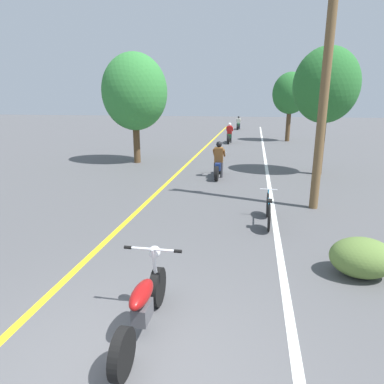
{
  "coord_description": "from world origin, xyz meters",
  "views": [
    {
      "loc": [
        1.42,
        -3.07,
        3.04
      ],
      "look_at": [
        0.03,
        4.66,
        0.9
      ],
      "focal_mm": 32.0,
      "sensor_mm": 36.0,
      "label": 1
    }
  ],
  "objects": [
    {
      "name": "ground_plane",
      "position": [
        0.0,
        0.0,
        0.0
      ],
      "size": [
        120.0,
        120.0,
        0.0
      ],
      "primitive_type": "plane",
      "color": "#515154"
    },
    {
      "name": "lane_stripe_center",
      "position": [
        -1.7,
        12.66,
        0.0
      ],
      "size": [
        0.14,
        48.0,
        0.01
      ],
      "primitive_type": "cube",
      "color": "yellow",
      "rests_on": "ground"
    },
    {
      "name": "lane_stripe_edge",
      "position": [
        2.04,
        12.66,
        0.0
      ],
      "size": [
        0.14,
        48.0,
        0.01
      ],
      "primitive_type": "cube",
      "color": "white",
      "rests_on": "ground"
    },
    {
      "name": "utility_pole",
      "position": [
        3.2,
        6.82,
        3.59
      ],
      "size": [
        1.1,
        0.24,
        6.99
      ],
      "color": "brown",
      "rests_on": "ground"
    },
    {
      "name": "roadside_tree_right_near",
      "position": [
        4.1,
        11.66,
        3.53
      ],
      "size": [
        2.54,
        2.29,
        5.02
      ],
      "color": "#513A23",
      "rests_on": "ground"
    },
    {
      "name": "roadside_tree_right_far",
      "position": [
        3.85,
        23.42,
        3.42
      ],
      "size": [
        2.56,
        2.3,
        4.92
      ],
      "color": "#513A23",
      "rests_on": "ground"
    },
    {
      "name": "roadside_tree_left",
      "position": [
        -4.21,
        12.92,
        3.35
      ],
      "size": [
        3.1,
        2.79,
        5.14
      ],
      "color": "#513A23",
      "rests_on": "ground"
    },
    {
      "name": "roadside_bush",
      "position": [
        3.39,
        2.87,
        0.35
      ],
      "size": [
        1.1,
        0.88,
        0.7
      ],
      "color": "#5B7A38",
      "rests_on": "ground"
    },
    {
      "name": "motorcycle_foreground",
      "position": [
        0.09,
        0.7,
        0.42
      ],
      "size": [
        0.84,
        2.03,
        1.02
      ],
      "color": "black",
      "rests_on": "ground"
    },
    {
      "name": "motorcycle_rider_lead",
      "position": [
        0.08,
        10.36,
        0.54
      ],
      "size": [
        0.5,
        1.94,
        1.43
      ],
      "color": "black",
      "rests_on": "ground"
    },
    {
      "name": "motorcycle_rider_mid",
      "position": [
        -0.32,
        21.66,
        0.53
      ],
      "size": [
        0.5,
        2.13,
        1.42
      ],
      "color": "black",
      "rests_on": "ground"
    },
    {
      "name": "motorcycle_rider_far",
      "position": [
        -0.24,
        33.22,
        0.51
      ],
      "size": [
        0.5,
        2.09,
        1.34
      ],
      "color": "black",
      "rests_on": "ground"
    },
    {
      "name": "bicycle_parked",
      "position": [
        1.86,
        5.27,
        0.36
      ],
      "size": [
        0.44,
        1.73,
        0.78
      ],
      "color": "black",
      "rests_on": "ground"
    }
  ]
}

